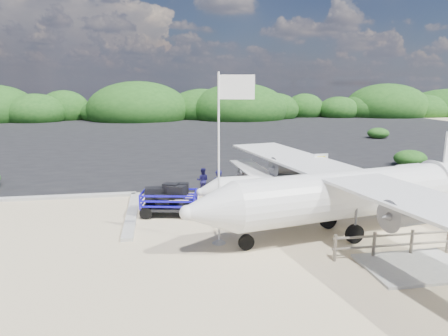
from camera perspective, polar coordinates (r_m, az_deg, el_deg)
The scene contains 13 objects.
ground at distance 18.86m, azimuth 0.62°, elevation -7.38°, with size 160.00×160.00×0.00m, color beige.
asphalt_apron at distance 48.03m, azimuth -5.56°, elevation 4.46°, with size 90.00×50.00×0.04m, color #B2B2B2, non-canonical shape.
lagoon at distance 20.88m, azimuth -25.47°, elevation -6.64°, with size 9.00×7.00×0.40m, color #B2B2B2, non-canonical shape.
walkway_pad at distance 15.66m, azimuth 25.60°, elevation -12.80°, with size 3.50×2.50×0.10m, color #B2B2B2, non-canonical shape.
vegetation_band at distance 72.85m, azimuth -6.89°, elevation 6.99°, with size 124.00×8.00×4.40m, color #B2B2B2, non-canonical shape.
fence at distance 16.68m, azimuth 25.07°, elevation -11.22°, with size 6.40×2.00×1.10m, color #B2B2B2, non-canonical shape.
baggage_cart at distance 19.62m, azimuth -7.77°, elevation -6.71°, with size 2.84×1.62×1.42m, color #170ED8, non-canonical shape.
flagpole at distance 16.24m, azimuth -0.72°, elevation -10.66°, with size 1.34×0.56×6.68m, color white, non-canonical shape.
signboard at distance 21.00m, azimuth 16.31°, elevation -5.83°, with size 1.50×0.14×1.23m, color brown, non-canonical shape.
crew_a at distance 20.57m, azimuth -0.86°, elevation -2.88°, with size 0.71×0.47×1.95m, color #151245.
crew_b at distance 23.24m, azimuth -3.07°, elevation -1.76°, with size 0.71×0.56×1.47m, color #151245.
aircraft_large at distance 43.22m, azimuth 17.03°, elevation 3.15°, with size 17.60×17.60×5.28m, color #B2B2B2, non-canonical shape.
aircraft_small at distance 52.30m, azimuth -22.07°, elevation 4.25°, with size 7.41×7.41×2.67m, color #B2B2B2, non-canonical shape.
Camera 1 is at (-3.07, -17.52, 6.26)m, focal length 32.00 mm.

